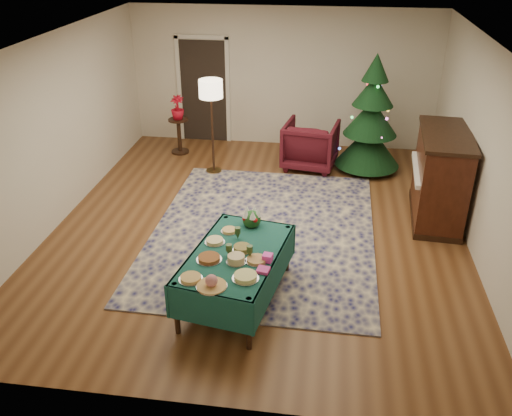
# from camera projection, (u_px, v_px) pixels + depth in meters

# --- Properties ---
(room_shell) EXTENTS (7.00, 7.00, 7.00)m
(room_shell) POSITION_uv_depth(u_px,v_px,m) (259.00, 141.00, 7.55)
(room_shell) COLOR #593319
(room_shell) RESTS_ON ground
(doorway) EXTENTS (1.08, 0.04, 2.16)m
(doorway) POSITION_uv_depth(u_px,v_px,m) (204.00, 88.00, 10.91)
(doorway) COLOR black
(doorway) RESTS_ON ground
(rug) EXTENTS (3.26, 4.24, 0.02)m
(rug) POSITION_uv_depth(u_px,v_px,m) (263.00, 231.00, 7.99)
(rug) COLOR #121345
(rug) RESTS_ON ground
(buffet_table) EXTENTS (1.28, 1.85, 0.66)m
(buffet_table) POSITION_uv_depth(u_px,v_px,m) (236.00, 262.00, 6.31)
(buffet_table) COLOR black
(buffet_table) RESTS_ON ground
(platter_0) EXTENTS (0.26, 0.26, 0.04)m
(platter_0) POSITION_uv_depth(u_px,v_px,m) (191.00, 278.00, 5.76)
(platter_0) COLOR silver
(platter_0) RESTS_ON buffet_table
(platter_1) EXTENTS (0.33, 0.33, 0.14)m
(platter_1) POSITION_uv_depth(u_px,v_px,m) (211.00, 282.00, 5.64)
(platter_1) COLOR silver
(platter_1) RESTS_ON buffet_table
(platter_2) EXTENTS (0.29, 0.29, 0.05)m
(platter_2) POSITION_uv_depth(u_px,v_px,m) (245.00, 277.00, 5.78)
(platter_2) COLOR silver
(platter_2) RESTS_ON buffet_table
(platter_3) EXTENTS (0.29, 0.29, 0.05)m
(platter_3) POSITION_uv_depth(u_px,v_px,m) (209.00, 258.00, 6.10)
(platter_3) COLOR silver
(platter_3) RESTS_ON buffet_table
(platter_4) EXTENTS (0.23, 0.23, 0.09)m
(platter_4) POSITION_uv_depth(u_px,v_px,m) (236.00, 259.00, 6.05)
(platter_4) COLOR silver
(platter_4) RESTS_ON buffet_table
(platter_5) EXTENTS (0.26, 0.26, 0.04)m
(platter_5) POSITION_uv_depth(u_px,v_px,m) (257.00, 260.00, 6.08)
(platter_5) COLOR silver
(platter_5) RESTS_ON buffet_table
(platter_6) EXTENTS (0.24, 0.24, 0.05)m
(platter_6) POSITION_uv_depth(u_px,v_px,m) (215.00, 241.00, 6.43)
(platter_6) COLOR silver
(platter_6) RESTS_ON buffet_table
(platter_7) EXTENTS (0.23, 0.23, 0.06)m
(platter_7) POSITION_uv_depth(u_px,v_px,m) (242.00, 249.00, 6.27)
(platter_7) COLOR silver
(platter_7) RESTS_ON buffet_table
(platter_8) EXTENTS (0.21, 0.21, 0.04)m
(platter_8) POSITION_uv_depth(u_px,v_px,m) (229.00, 231.00, 6.66)
(platter_8) COLOR silver
(platter_8) RESTS_ON buffet_table
(goblet_0) EXTENTS (0.07, 0.07, 0.15)m
(goblet_0) POSITION_uv_depth(u_px,v_px,m) (238.00, 233.00, 6.49)
(goblet_0) COLOR #2D471E
(goblet_0) RESTS_ON buffet_table
(goblet_1) EXTENTS (0.07, 0.07, 0.15)m
(goblet_1) POSITION_uv_depth(u_px,v_px,m) (250.00, 251.00, 6.12)
(goblet_1) COLOR #2D471E
(goblet_1) RESTS_ON buffet_table
(goblet_2) EXTENTS (0.07, 0.07, 0.15)m
(goblet_2) POSITION_uv_depth(u_px,v_px,m) (229.00, 250.00, 6.14)
(goblet_2) COLOR #2D471E
(goblet_2) RESTS_ON buffet_table
(napkin_stack) EXTENTS (0.15, 0.15, 0.04)m
(napkin_stack) POSITION_uv_depth(u_px,v_px,m) (263.00, 270.00, 5.90)
(napkin_stack) COLOR #D73B9A
(napkin_stack) RESTS_ON buffet_table
(gift_box) EXTENTS (0.12, 0.12, 0.09)m
(gift_box) POSITION_uv_depth(u_px,v_px,m) (268.00, 258.00, 6.07)
(gift_box) COLOR #FB45CA
(gift_box) RESTS_ON buffet_table
(centerpiece) EXTENTS (0.24, 0.24, 0.27)m
(centerpiece) POSITION_uv_depth(u_px,v_px,m) (252.00, 217.00, 6.76)
(centerpiece) COLOR #1E4C1E
(centerpiece) RESTS_ON buffet_table
(armchair) EXTENTS (1.05, 1.00, 0.95)m
(armchair) POSITION_uv_depth(u_px,v_px,m) (311.00, 143.00, 9.92)
(armchair) COLOR #460F18
(armchair) RESTS_ON ground
(floor_lamp) EXTENTS (0.41, 0.41, 1.70)m
(floor_lamp) POSITION_uv_depth(u_px,v_px,m) (211.00, 95.00, 9.27)
(floor_lamp) COLOR #A57F3F
(floor_lamp) RESTS_ON ground
(side_table) EXTENTS (0.39, 0.39, 0.69)m
(side_table) POSITION_uv_depth(u_px,v_px,m) (179.00, 136.00, 10.62)
(side_table) COLOR black
(side_table) RESTS_ON ground
(potted_plant) EXTENTS (0.26, 0.46, 0.26)m
(potted_plant) POSITION_uv_depth(u_px,v_px,m) (178.00, 113.00, 10.40)
(potted_plant) COLOR red
(potted_plant) RESTS_ON side_table
(christmas_tree) EXTENTS (1.48, 1.48, 2.12)m
(christmas_tree) POSITION_uv_depth(u_px,v_px,m) (371.00, 120.00, 9.59)
(christmas_tree) COLOR black
(christmas_tree) RESTS_ON ground
(piano) EXTENTS (0.85, 1.63, 1.37)m
(piano) POSITION_uv_depth(u_px,v_px,m) (440.00, 178.00, 8.09)
(piano) COLOR black
(piano) RESTS_ON ground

